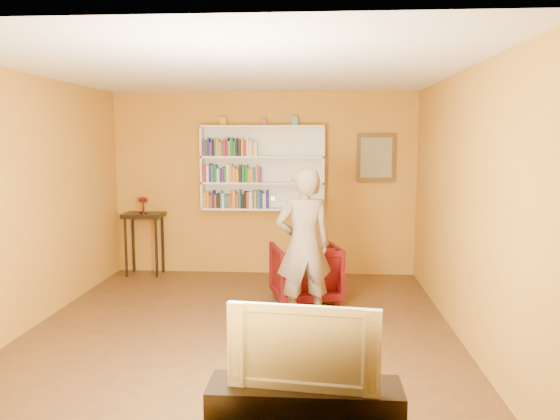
# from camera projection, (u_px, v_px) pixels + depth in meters

# --- Properties ---
(room_shell) EXTENTS (5.30, 5.80, 2.88)m
(room_shell) POSITION_uv_depth(u_px,v_px,m) (241.00, 235.00, 5.71)
(room_shell) COLOR #4D3219
(room_shell) RESTS_ON ground
(bookshelf) EXTENTS (1.80, 0.29, 1.23)m
(bookshelf) POSITION_uv_depth(u_px,v_px,m) (263.00, 168.00, 8.02)
(bookshelf) COLOR white
(bookshelf) RESTS_ON room_shell
(books_row_lower) EXTENTS (0.94, 0.19, 0.27)m
(books_row_lower) POSITION_uv_depth(u_px,v_px,m) (237.00, 200.00, 8.00)
(books_row_lower) COLOR #C88928
(books_row_lower) RESTS_ON bookshelf
(books_row_middle) EXTENTS (0.84, 0.19, 0.27)m
(books_row_middle) POSITION_uv_depth(u_px,v_px,m) (232.00, 174.00, 7.95)
(books_row_middle) COLOR red
(books_row_middle) RESTS_ON bookshelf
(books_row_upper) EXTENTS (0.79, 0.19, 0.26)m
(books_row_upper) POSITION_uv_depth(u_px,v_px,m) (230.00, 148.00, 7.91)
(books_row_upper) COLOR #5E246E
(books_row_upper) RESTS_ON bookshelf
(ornament_left) EXTENTS (0.09, 0.09, 0.12)m
(ornament_left) POSITION_uv_depth(u_px,v_px,m) (224.00, 121.00, 7.91)
(ornament_left) COLOR #A88A30
(ornament_left) RESTS_ON bookshelf
(ornament_centre) EXTENTS (0.07, 0.07, 0.10)m
(ornament_centre) POSITION_uv_depth(u_px,v_px,m) (264.00, 122.00, 7.87)
(ornament_centre) COLOR #AB4139
(ornament_centre) RESTS_ON bookshelf
(ornament_right) EXTENTS (0.09, 0.09, 0.12)m
(ornament_right) POSITION_uv_depth(u_px,v_px,m) (295.00, 121.00, 7.84)
(ornament_right) COLOR slate
(ornament_right) RESTS_ON bookshelf
(framed_painting) EXTENTS (0.55, 0.05, 0.70)m
(framed_painting) POSITION_uv_depth(u_px,v_px,m) (376.00, 158.00, 7.94)
(framed_painting) COLOR #543B18
(framed_painting) RESTS_ON room_shell
(console_table) EXTENTS (0.57, 0.43, 0.93)m
(console_table) POSITION_uv_depth(u_px,v_px,m) (144.00, 224.00, 8.08)
(console_table) COLOR black
(console_table) RESTS_ON ground
(ruby_lustre) EXTENTS (0.15, 0.15, 0.24)m
(ruby_lustre) POSITION_uv_depth(u_px,v_px,m) (143.00, 201.00, 8.04)
(ruby_lustre) COLOR maroon
(ruby_lustre) RESTS_ON console_table
(armchair) EXTENTS (0.96, 0.98, 0.73)m
(armchair) POSITION_uv_depth(u_px,v_px,m) (305.00, 273.00, 6.78)
(armchair) COLOR #42040A
(armchair) RESTS_ON ground
(person) EXTENTS (0.71, 0.56, 1.72)m
(person) POSITION_uv_depth(u_px,v_px,m) (304.00, 245.00, 5.98)
(person) COLOR #7E6D5C
(person) RESTS_ON ground
(game_remote) EXTENTS (0.04, 0.15, 0.04)m
(game_remote) POSITION_uv_depth(u_px,v_px,m) (274.00, 198.00, 5.56)
(game_remote) COLOR white
(game_remote) RESTS_ON person
(tv_cabinet) EXTENTS (1.25, 0.37, 0.45)m
(tv_cabinet) POSITION_uv_depth(u_px,v_px,m) (305.00, 417.00, 3.53)
(tv_cabinet) COLOR black
(tv_cabinet) RESTS_ON ground
(television) EXTENTS (0.97, 0.24, 0.55)m
(television) POSITION_uv_depth(u_px,v_px,m) (305.00, 343.00, 3.47)
(television) COLOR black
(television) RESTS_ON tv_cabinet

